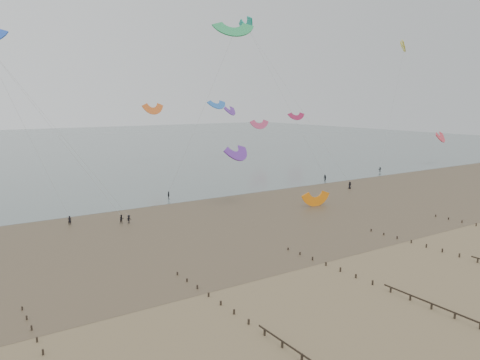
# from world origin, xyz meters

# --- Properties ---
(ground) EXTENTS (500.00, 500.00, 0.00)m
(ground) POSITION_xyz_m (0.00, 0.00, 0.00)
(ground) COLOR brown
(ground) RESTS_ON ground
(sea_and_shore) EXTENTS (500.00, 665.00, 0.03)m
(sea_and_shore) POSITION_xyz_m (-4.08, 34.40, 0.01)
(sea_and_shore) COLOR #475654
(sea_and_shore) RESTS_ON ground
(kitesurfer_lead) EXTENTS (0.64, 0.44, 1.72)m
(kitesurfer_lead) POSITION_xyz_m (-19.22, 44.13, 0.86)
(kitesurfer_lead) COLOR black
(kitesurfer_lead) RESTS_ON ground
(kitesurfers) EXTENTS (125.65, 16.74, 1.86)m
(kitesurfers) POSITION_xyz_m (24.19, 47.93, 0.85)
(kitesurfers) COLOR black
(kitesurfers) RESTS_ON ground
(grounded_kite) EXTENTS (6.21, 5.05, 3.21)m
(grounded_kite) POSITION_xyz_m (27.34, 31.35, 0.00)
(grounded_kite) COLOR orange
(grounded_kite) RESTS_ON ground
(kites_airborne) EXTENTS (223.48, 110.44, 36.32)m
(kites_airborne) POSITION_xyz_m (-1.40, 89.90, 21.51)
(kites_airborne) COLOR orange
(kites_airborne) RESTS_ON ground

